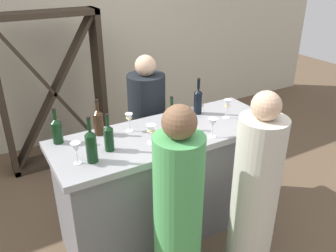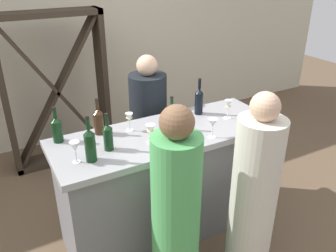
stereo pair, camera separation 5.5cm
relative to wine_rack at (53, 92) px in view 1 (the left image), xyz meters
name	(u,v)px [view 1 (the left image)]	position (x,y,z in m)	size (l,w,h in m)	color
ground_plane	(168,226)	(0.51, -1.65, -0.86)	(12.00, 12.00, 0.00)	brown
back_wall	(78,30)	(0.51, 0.55, 0.54)	(8.00, 0.10, 2.80)	beige
bar_counter	(168,182)	(0.51, -1.65, -0.38)	(1.84, 0.68, 0.96)	slate
wine_rack	(53,92)	(0.00, 0.00, 0.00)	(1.13, 0.28, 1.72)	#33281E
wine_bottle_leftmost_dark_green	(57,130)	(-0.29, -1.40, 0.20)	(0.08, 0.08, 0.28)	black
wine_bottle_second_left_dark_green	(91,145)	(-0.15, -1.78, 0.23)	(0.08, 0.08, 0.33)	black
wine_bottle_center_dark_green	(109,137)	(0.00, -1.69, 0.21)	(0.07, 0.07, 0.28)	black
wine_bottle_second_right_amber_brown	(98,121)	(0.02, -1.42, 0.21)	(0.08, 0.08, 0.29)	#331E0F
wine_bottle_rightmost_dark_green	(172,117)	(0.56, -1.62, 0.21)	(0.07, 0.07, 0.28)	black
wine_bottle_far_right_near_black	(198,100)	(0.91, -1.47, 0.22)	(0.07, 0.07, 0.32)	black
wine_glass_near_left	(213,123)	(0.76, -1.90, 0.21)	(0.07, 0.07, 0.15)	white
wine_glass_near_center	(170,130)	(0.44, -1.80, 0.20)	(0.07, 0.07, 0.14)	white
wine_glass_near_right	(76,148)	(-0.25, -1.76, 0.22)	(0.07, 0.07, 0.16)	white
wine_glass_far_left	(151,131)	(0.31, -1.75, 0.20)	(0.07, 0.07, 0.15)	white
wine_glass_far_center	(227,105)	(1.07, -1.67, 0.22)	(0.07, 0.07, 0.17)	white
wine_glass_far_right	(129,119)	(0.25, -1.49, 0.21)	(0.06, 0.06, 0.15)	white
person_left_guest	(254,196)	(0.81, -2.35, -0.18)	(0.40, 0.40, 1.47)	beige
person_center_guest	(178,214)	(0.24, -2.24, -0.19)	(0.41, 0.41, 1.45)	#4CA559
person_right_guest	(147,132)	(0.64, -1.02, -0.21)	(0.37, 0.37, 1.42)	black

